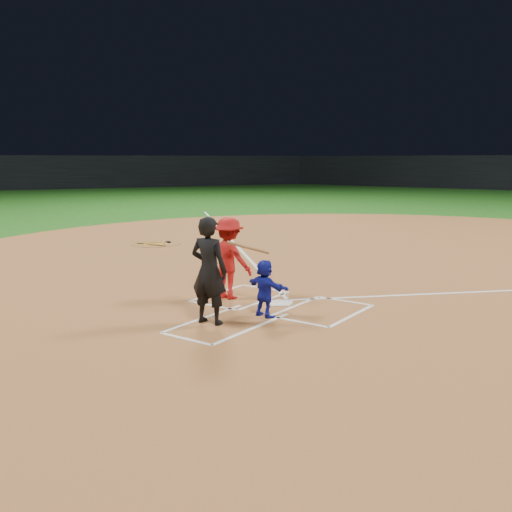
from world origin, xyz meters
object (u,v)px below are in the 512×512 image
Objects in this scene: on_deck_circle at (156,244)px; umpire at (209,270)px; catcher at (265,288)px; batter_at_plate at (229,258)px; home_plate at (280,303)px.

umpire reaches higher than on_deck_circle.
on_deck_circle is 1.61× the size of catcher.
catcher is 0.56× the size of umpire.
batter_at_plate is (6.73, -4.62, 0.84)m from on_deck_circle.
batter_at_plate is (-0.84, 1.64, -0.10)m from umpire.
umpire is at bearing -62.93° from batter_at_plate.
umpire reaches higher than batter_at_plate.
batter_at_plate reaches higher than on_deck_circle.
on_deck_circle is 9.72m from catcher.
umpire is at bearing 82.13° from home_plate.
home_plate is at bearing -29.23° from on_deck_circle.
on_deck_circle is 1.01× the size of batter_at_plate.
umpire reaches higher than home_plate.
catcher reaches higher than home_plate.
umpire is (7.56, -6.26, 0.94)m from on_deck_circle.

